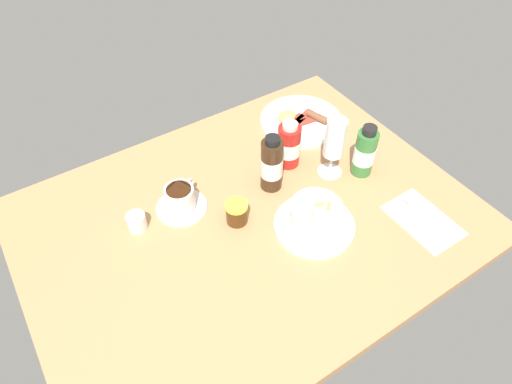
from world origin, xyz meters
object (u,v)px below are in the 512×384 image
(porridge_bowl, at_px, (315,217))
(creamer_jug, at_px, (137,222))
(cutlery_setting, at_px, (422,219))
(sauce_bottle_brown, at_px, (272,165))
(jam_jar, at_px, (237,213))
(coffee_cup, at_px, (181,199))
(wine_glass, at_px, (335,141))
(sauce_bottle_red, at_px, (289,145))
(breakfast_plate, at_px, (301,120))
(sauce_bottle_green, at_px, (365,152))

(porridge_bowl, xyz_separation_m, creamer_jug, (-0.37, 0.24, -0.01))
(cutlery_setting, relative_size, sauce_bottle_brown, 1.11)
(creamer_jug, height_order, jam_jar, jam_jar)
(sauce_bottle_brown, bearing_deg, coffee_cup, 165.90)
(wine_glass, bearing_deg, coffee_cup, 165.38)
(sauce_bottle_brown, bearing_deg, cutlery_setting, -50.50)
(creamer_jug, bearing_deg, cutlery_setting, -30.80)
(cutlery_setting, height_order, jam_jar, jam_jar)
(creamer_jug, distance_m, jam_jar, 0.25)
(coffee_cup, bearing_deg, wine_glass, -14.62)
(creamer_jug, xyz_separation_m, sauce_bottle_brown, (0.36, -0.06, 0.05))
(porridge_bowl, xyz_separation_m, wine_glass, (0.16, 0.13, 0.08))
(sauce_bottle_red, height_order, breakfast_plate, sauce_bottle_red)
(creamer_jug, xyz_separation_m, sauce_bottle_red, (0.45, -0.01, 0.04))
(porridge_bowl, distance_m, jam_jar, 0.19)
(sauce_bottle_green, xyz_separation_m, breakfast_plate, (-0.01, 0.27, -0.06))
(wine_glass, relative_size, sauce_bottle_red, 1.28)
(sauce_bottle_red, bearing_deg, creamer_jug, 178.77)
(wine_glass, xyz_separation_m, sauce_bottle_brown, (-0.17, 0.05, -0.04))
(sauce_bottle_brown, bearing_deg, sauce_bottle_red, 28.27)
(cutlery_setting, xyz_separation_m, sauce_bottle_red, (-0.16, 0.36, 0.06))
(coffee_cup, bearing_deg, sauce_bottle_brown, -14.10)
(coffee_cup, distance_m, breakfast_plate, 0.48)
(sauce_bottle_red, bearing_deg, wine_glass, -51.30)
(wine_glass, distance_m, sauce_bottle_green, 0.10)
(coffee_cup, xyz_separation_m, wine_glass, (0.41, -0.11, 0.08))
(sauce_bottle_brown, height_order, sauce_bottle_red, sauce_bottle_brown)
(cutlery_setting, relative_size, jam_jar, 3.07)
(wine_glass, height_order, sauce_bottle_brown, wine_glass)
(coffee_cup, height_order, breakfast_plate, coffee_cup)
(porridge_bowl, bearing_deg, coffee_cup, 136.15)
(cutlery_setting, height_order, sauce_bottle_green, sauce_bottle_green)
(breakfast_plate, bearing_deg, cutlery_setting, -87.23)
(porridge_bowl, relative_size, sauce_bottle_brown, 1.20)
(sauce_bottle_brown, xyz_separation_m, breakfast_plate, (0.23, 0.17, -0.07))
(sauce_bottle_red, bearing_deg, cutlery_setting, -65.45)
(creamer_jug, distance_m, wine_glass, 0.55)
(jam_jar, xyz_separation_m, breakfast_plate, (0.37, 0.23, -0.02))
(sauce_bottle_green, relative_size, breakfast_plate, 0.62)
(porridge_bowl, relative_size, cutlery_setting, 1.08)
(jam_jar, bearing_deg, coffee_cup, 130.16)
(wine_glass, bearing_deg, sauce_bottle_brown, 164.63)
(porridge_bowl, height_order, sauce_bottle_brown, sauce_bottle_brown)
(wine_glass, bearing_deg, sauce_bottle_green, -31.67)
(porridge_bowl, distance_m, sauce_bottle_red, 0.24)
(creamer_jug, relative_size, sauce_bottle_red, 0.40)
(cutlery_setting, bearing_deg, creamer_jug, 149.20)
(wine_glass, height_order, jam_jar, wine_glass)
(breakfast_plate, bearing_deg, porridge_bowl, -122.21)
(sauce_bottle_brown, distance_m, sauce_bottle_red, 0.10)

